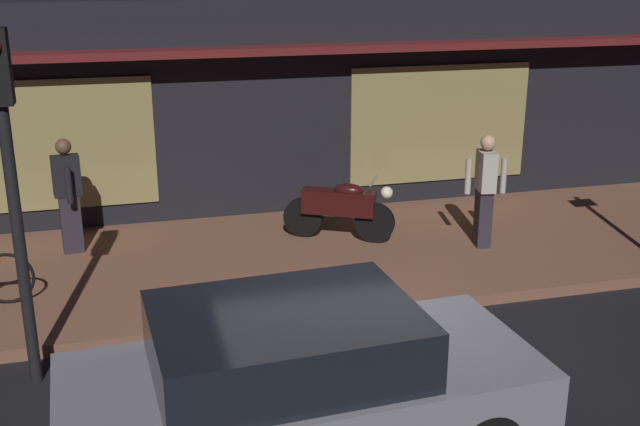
# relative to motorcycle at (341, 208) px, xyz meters

# --- Properties ---
(ground_plane) EXTENTS (60.00, 60.00, 0.00)m
(ground_plane) POSITION_rel_motorcycle_xyz_m (-0.99, -3.46, -0.65)
(ground_plane) COLOR black
(sidewalk_slab) EXTENTS (18.00, 4.00, 0.15)m
(sidewalk_slab) POSITION_rel_motorcycle_xyz_m (-0.99, -0.46, -0.57)
(sidewalk_slab) COLOR brown
(sidewalk_slab) RESTS_ON ground_plane
(storefront_building) EXTENTS (18.00, 3.30, 3.60)m
(storefront_building) POSITION_rel_motorcycle_xyz_m (-0.99, 2.93, 1.16)
(storefront_building) COLOR black
(storefront_building) RESTS_ON ground_plane
(motorcycle) EXTENTS (1.55, 0.95, 0.97)m
(motorcycle) POSITION_rel_motorcycle_xyz_m (0.00, 0.00, 0.00)
(motorcycle) COLOR black
(motorcycle) RESTS_ON sidewalk_slab
(person_photographer) EXTENTS (0.41, 0.62, 1.67)m
(person_photographer) POSITION_rel_motorcycle_xyz_m (-3.89, 0.49, 0.38)
(person_photographer) COLOR #28232D
(person_photographer) RESTS_ON sidewalk_slab
(person_bystander) EXTENTS (0.62, 0.41, 1.67)m
(person_bystander) POSITION_rel_motorcycle_xyz_m (1.93, -0.81, 0.38)
(person_bystander) COLOR #28232D
(person_bystander) RESTS_ON sidewalk_slab
(traffic_light_pole) EXTENTS (0.24, 0.33, 3.60)m
(traffic_light_pole) POSITION_rel_motorcycle_xyz_m (-4.16, -2.93, 1.83)
(traffic_light_pole) COLOR black
(traffic_light_pole) RESTS_ON ground_plane
(parked_car_near) EXTENTS (4.19, 1.98, 1.42)m
(parked_car_near) POSITION_rel_motorcycle_xyz_m (-1.82, -4.87, 0.06)
(parked_car_near) COLOR black
(parked_car_near) RESTS_ON ground_plane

